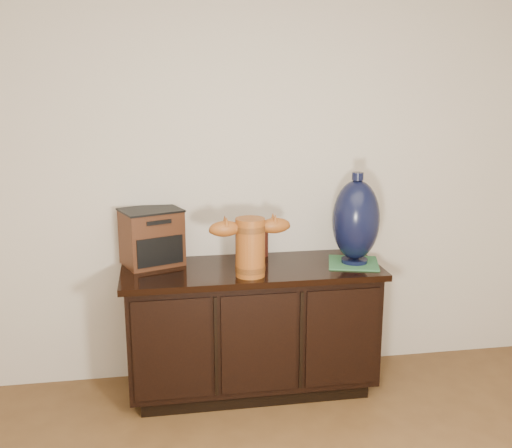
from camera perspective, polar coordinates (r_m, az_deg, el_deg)
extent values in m
plane|color=beige|center=(3.54, -1.14, 5.65)|extent=(4.50, 0.00, 4.50)
cube|color=black|center=(3.68, -0.41, -14.78)|extent=(1.29, 0.45, 0.08)
cube|color=black|center=(3.52, -0.42, -9.61)|extent=(1.40, 0.50, 0.64)
cube|color=black|center=(3.41, -0.43, -4.38)|extent=(1.46, 0.56, 0.03)
cube|color=black|center=(3.25, -8.01, -11.80)|extent=(0.41, 0.01, 0.56)
cube|color=black|center=(3.29, 0.30, -11.34)|extent=(0.41, 0.01, 0.56)
cube|color=black|center=(3.40, 8.21, -10.68)|extent=(0.41, 0.01, 0.56)
cylinder|color=#A0541D|center=(3.21, -0.56, -2.23)|extent=(0.17, 0.17, 0.32)
cylinder|color=#3D1C0B|center=(3.24, -0.55, -4.22)|extent=(0.18, 0.18, 0.03)
cylinder|color=#3D1C0B|center=(3.18, -0.56, -0.40)|extent=(0.18, 0.18, 0.03)
ellipsoid|color=#A0541D|center=(3.15, -2.99, -0.46)|extent=(0.18, 0.10, 0.08)
ellipsoid|color=#A0541D|center=(3.21, 1.82, -0.15)|extent=(0.18, 0.10, 0.08)
cube|color=#422010|center=(3.46, -9.91, -1.29)|extent=(0.38, 0.34, 0.31)
cube|color=black|center=(3.36, -9.10, -2.59)|extent=(0.25, 0.10, 0.16)
cube|color=black|center=(3.43, -10.02, 1.32)|extent=(0.39, 0.36, 0.01)
cube|color=#316E40|center=(3.50, 9.25, -3.68)|extent=(0.35, 0.35, 0.01)
cylinder|color=black|center=(3.50, 9.35, -3.44)|extent=(0.15, 0.15, 0.02)
ellipsoid|color=black|center=(3.44, 9.50, 0.38)|extent=(0.33, 0.33, 0.46)
cylinder|color=black|center=(3.39, 9.66, 4.51)|extent=(0.06, 0.06, 0.04)
cylinder|color=#551A0E|center=(3.59, 0.63, -1.72)|extent=(0.07, 0.07, 0.17)
cylinder|color=silver|center=(3.57, 0.64, -0.16)|extent=(0.06, 0.06, 0.03)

